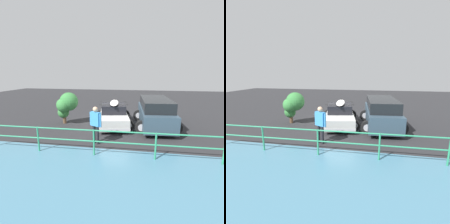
% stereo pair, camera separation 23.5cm
% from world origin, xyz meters
% --- Properties ---
extents(ground_plane, '(44.00, 44.00, 0.02)m').
position_xyz_m(ground_plane, '(0.00, 0.00, -0.01)').
color(ground_plane, '#28282B').
rests_on(ground_plane, ground).
extents(sedan_car, '(2.82, 4.39, 1.60)m').
position_xyz_m(sedan_car, '(-0.28, 0.34, 0.63)').
color(sedan_car, silver).
rests_on(sedan_car, ground).
extents(suv_car, '(2.75, 4.88, 1.75)m').
position_xyz_m(suv_car, '(-2.86, 0.38, 0.90)').
color(suv_car, '#334756').
rests_on(suv_car, ground).
extents(person_bystander, '(0.62, 0.41, 1.77)m').
position_xyz_m(person_bystander, '(0.04, 3.59, 1.07)').
color(person_bystander, black).
rests_on(person_bystander, ground).
extents(railing_fence, '(9.77, 0.21, 1.08)m').
position_xyz_m(railing_fence, '(-0.19, 4.78, 0.74)').
color(railing_fence, '#2D9366').
rests_on(railing_fence, ground).
extents(bush_near_left, '(1.41, 1.32, 2.05)m').
position_xyz_m(bush_near_left, '(2.74, 0.78, 1.29)').
color(bush_near_left, brown).
rests_on(bush_near_left, ground).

